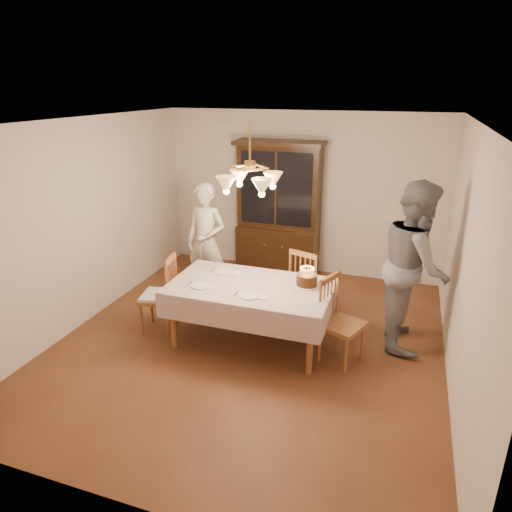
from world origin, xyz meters
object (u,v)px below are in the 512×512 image
(china_hutch, at_px, (279,212))
(birthday_cake, at_px, (307,280))
(chair_far_side, at_px, (309,288))
(dining_table, at_px, (251,291))
(elderly_woman, at_px, (206,242))

(china_hutch, bearing_deg, birthday_cake, -65.51)
(china_hutch, relative_size, chair_far_side, 2.16)
(dining_table, height_order, chair_far_side, chair_far_side)
(dining_table, distance_m, elderly_woman, 1.47)
(dining_table, bearing_deg, birthday_cake, 16.80)
(china_hutch, xyz_separation_m, birthday_cake, (0.94, -2.07, -0.21))
(dining_table, bearing_deg, chair_far_side, 57.14)
(china_hutch, height_order, chair_far_side, china_hutch)
(dining_table, height_order, elderly_woman, elderly_woman)
(chair_far_side, distance_m, birthday_cake, 0.75)
(birthday_cake, bearing_deg, dining_table, -163.20)
(dining_table, xyz_separation_m, elderly_woman, (-1.03, 1.02, 0.16))
(dining_table, relative_size, chair_far_side, 1.90)
(dining_table, relative_size, elderly_woman, 1.12)
(chair_far_side, bearing_deg, china_hutch, 120.42)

